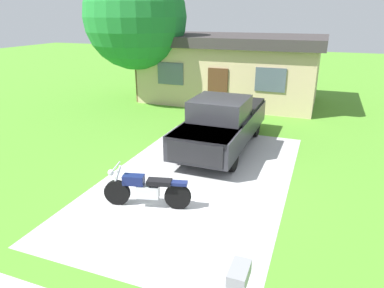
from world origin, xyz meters
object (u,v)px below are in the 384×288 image
Objects in this scene: motorcycle at (146,189)px; neighbor_house at (231,68)px; pickup_truck at (223,122)px; shade_tree at (135,17)px; mailbox at (239,284)px.

neighbor_house is at bearing 94.93° from motorcycle.
motorcycle is 0.39× the size of pickup_truck.
shade_tree is (-6.21, 5.11, 3.44)m from pickup_truck.
neighbor_house reaches higher than motorcycle.
mailbox is (3.01, -2.88, 0.51)m from motorcycle.
shade_tree reaches higher than pickup_truck.
mailbox is (2.39, -7.59, 0.03)m from pickup_truck.
pickup_truck is 7.54m from neighbor_house.
mailbox is at bearing -43.76° from motorcycle.
shade_tree is at bearing -154.26° from neighbor_house.
neighbor_house is (4.55, 2.20, -2.60)m from shade_tree.
pickup_truck is 0.80× the size of shade_tree.
pickup_truck is at bearing 107.49° from mailbox.
mailbox reaches higher than motorcycle.
mailbox is 0.18× the size of shade_tree.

